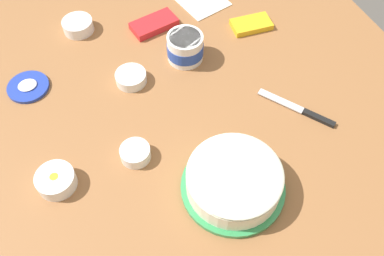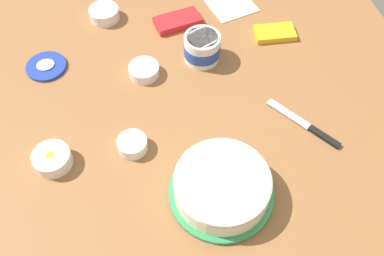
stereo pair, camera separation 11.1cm
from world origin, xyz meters
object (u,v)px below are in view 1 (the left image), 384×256
Objects in this scene: frosting_tub_lid at (28,87)px; paper_napkin at (203,1)px; candy_box_upper at (154,24)px; sprinkle_bowl_blue at (78,25)px; candy_box_lower at (251,24)px; frosted_cake at (234,180)px; sprinkle_bowl_yellow at (56,180)px; frosting_tub at (185,47)px; sprinkle_bowl_rainbow at (131,77)px; spreading_knife at (303,111)px; sprinkle_bowl_pink at (135,153)px.

paper_napkin is (0.64, 0.16, -0.00)m from frosting_tub_lid.
sprinkle_bowl_blue is at bearing 150.82° from candy_box_upper.
frosted_cake is at bearing -116.62° from candy_box_lower.
frosting_tub is at bearing 31.06° from sprinkle_bowl_yellow.
frosting_tub_lid is 0.31m from sprinkle_bowl_rainbow.
frosted_cake is 0.45m from sprinkle_bowl_yellow.
spreading_knife is at bearing -49.52° from sprinkle_bowl_blue.
frosting_tub_lid is at bearing 91.48° from sprinkle_bowl_yellow.
sprinkle_bowl_blue reaches higher than frosting_tub_lid.
spreading_knife is 2.06× the size of sprinkle_bowl_blue.
paper_napkin is at bearing 71.87° from frosted_cake.
sprinkle_bowl_blue is (0.20, 0.19, 0.02)m from frosting_tub_lid.
frosted_cake reaches higher than candy_box_lower.
frosting_tub is 1.41× the size of sprinkle_bowl_pink.
candy_box_lower is at bearing 85.06° from spreading_knife.
candy_box_upper is at bearing 117.83° from spreading_knife.
sprinkle_bowl_blue is at bearing 164.06° from candy_box_lower.
frosting_tub_lid is at bearing -137.32° from sprinkle_bowl_blue.
sprinkle_bowl_pink is (0.22, -0.35, 0.01)m from frosting_tub_lid.
sprinkle_bowl_yellow reaches higher than sprinkle_bowl_blue.
sprinkle_bowl_yellow reaches higher than candy_box_lower.
sprinkle_bowl_pink is at bearing -132.62° from frosting_tub.
candy_box_lower is 0.21m from paper_napkin.
sprinkle_bowl_pink reaches higher than paper_napkin.
frosted_cake is 0.46m from sprinkle_bowl_rainbow.
candy_box_upper is (0.24, -0.08, -0.01)m from sprinkle_bowl_blue.
candy_box_lower is at bearing 9.17° from sprinkle_bowl_rainbow.
frosting_tub_lid is 0.60× the size of spreading_knife.
sprinkle_bowl_pink is 0.51m from candy_box_upper.
paper_napkin is (-0.10, 0.18, -0.01)m from candy_box_lower.
frosting_tub is 0.55m from sprinkle_bowl_yellow.
spreading_knife is 0.78m from sprinkle_bowl_blue.
frosting_tub_lid is at bearing -166.17° from paper_napkin.
sprinkle_bowl_pink is at bearing -58.33° from frosting_tub_lid.
spreading_knife is 1.37× the size of paper_napkin.
sprinkle_bowl_blue is at bearing 42.68° from frosting_tub_lid.
sprinkle_bowl_pink is 0.81× the size of sprinkle_bowl_yellow.
frosted_cake reaches higher than sprinkle_bowl_rainbow.
frosting_tub is 0.38m from sprinkle_bowl_blue.
sprinkle_bowl_pink reaches higher than candy_box_lower.
sprinkle_bowl_rainbow is 0.45m from candy_box_lower.
frosting_tub_lid is 0.81× the size of candy_box_upper.
candy_box_lower is at bearing -62.07° from paper_napkin.
frosting_tub reaches higher than sprinkle_bowl_yellow.
frosted_cake is 1.74× the size of candy_box_upper.
sprinkle_bowl_blue is 1.24× the size of sprinkle_bowl_pink.
candy_box_upper is (0.43, 0.46, -0.01)m from sprinkle_bowl_yellow.
paper_napkin is (0.63, 0.51, -0.02)m from sprinkle_bowl_yellow.
frosting_tub is 0.39m from sprinkle_bowl_pink.
frosting_tub is 0.19m from sprinkle_bowl_rainbow.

